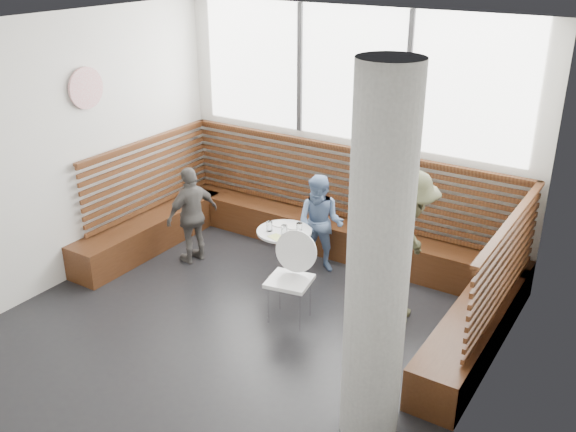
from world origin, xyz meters
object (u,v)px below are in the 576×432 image
Objects in this scene: concrete_column at (378,266)px; cafe_table at (284,245)px; child_back at (320,224)px; child_left at (192,215)px; adult_man at (405,248)px; cafe_chair at (293,270)px.

concrete_column reaches higher than cafe_table.
child_back is at bearing 66.54° from cafe_table.
child_back is 0.98× the size of child_left.
concrete_column reaches higher than child_left.
adult_man is 2.89m from child_left.
concrete_column is 2.16m from cafe_chair.
cafe_chair is at bearing -50.32° from cafe_table.
cafe_chair is at bearing 142.19° from concrete_column.
child_left is (-1.84, 0.48, 0.06)m from cafe_chair.
adult_man is (-0.47, 1.79, -0.72)m from concrete_column.
cafe_chair is (0.53, -0.64, 0.10)m from cafe_table.
cafe_table is 0.69× the size of cafe_chair.
child_back is (-0.32, 1.14, 0.04)m from cafe_chair.
child_left is at bearing 153.83° from concrete_column.
child_left is at bearing -168.52° from child_back.
adult_man reaches higher than child_left.
child_back is at bearing 94.91° from cafe_chair.
adult_man is 1.35× the size of child_left.
cafe_table is 1.61m from adult_man.
concrete_column reaches higher than cafe_chair.
child_left is (-1.31, -0.17, 0.15)m from cafe_table.
concrete_column is 1.83× the size of adult_man.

